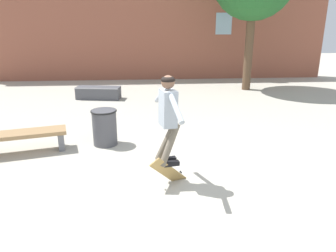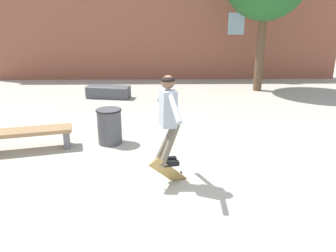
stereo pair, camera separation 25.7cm
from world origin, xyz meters
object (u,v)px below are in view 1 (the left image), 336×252
at_px(park_bench, 15,138).
at_px(skate_ledge, 98,93).
at_px(trash_bin, 105,126).
at_px(skater, 168,113).
at_px(skateboard_flipping, 169,172).

bearing_deg(park_bench, skate_ledge, 62.90).
relative_size(park_bench, trash_bin, 2.61).
xyz_separation_m(skater, skateboard_flipping, (0.01, -0.05, -1.00)).
bearing_deg(trash_bin, skate_ledge, 99.04).
height_order(skate_ledge, skater, skater).
bearing_deg(trash_bin, skater, -56.53).
distance_m(trash_bin, skateboard_flipping, 2.30).
distance_m(skate_ledge, trash_bin, 4.35).
height_order(park_bench, skateboard_flipping, skateboard_flipping).
distance_m(skater, skateboard_flipping, 1.01).
bearing_deg(skater, skate_ledge, 94.84).
bearing_deg(skate_ledge, skater, -63.47).
bearing_deg(park_bench, trash_bin, -1.89).
relative_size(trash_bin, skateboard_flipping, 1.08).
height_order(skate_ledge, skateboard_flipping, skateboard_flipping).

